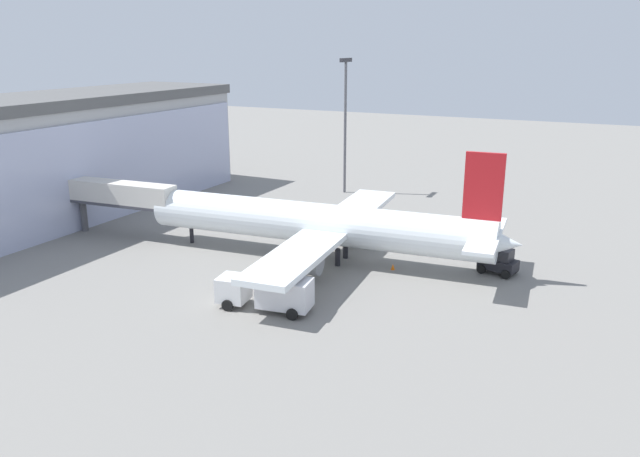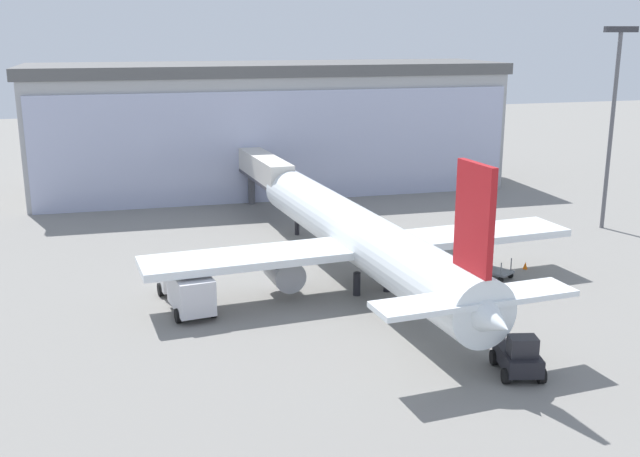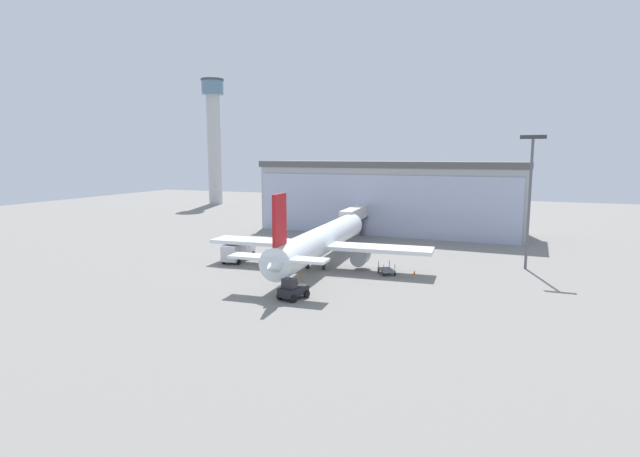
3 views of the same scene
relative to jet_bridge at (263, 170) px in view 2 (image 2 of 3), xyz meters
The scene contains 10 objects.
ground 26.91m from the jet_bridge, 82.89° to the right, with size 240.00×240.00×0.00m, color gray.
terminal_building 12.93m from the jet_bridge, 75.00° to the left, with size 51.80×15.69×13.83m.
jet_bridge is the anchor object (origin of this frame).
apron_light_mast 31.92m from the jet_bridge, 25.54° to the right, with size 3.20×0.40×17.59m.
airplane 22.33m from the jet_bridge, 84.35° to the right, with size 30.59×36.52×10.95m.
catering_truck 25.66m from the jet_bridge, 113.15° to the right, with size 3.24×7.52×2.65m.
baggage_cart 26.48m from the jet_bridge, 63.22° to the right, with size 2.84×3.22×1.50m.
pushback_tug 38.47m from the jet_bridge, 81.93° to the right, with size 2.81×3.53×2.30m.
safety_cone_nose 29.58m from the jet_bridge, 85.42° to the right, with size 0.36×0.36×0.55m, color orange.
safety_cone_wingtip 27.33m from the jet_bridge, 55.87° to the right, with size 0.36×0.36×0.55m, color orange.
Camera 2 is at (-17.58, -42.91, 17.24)m, focal length 42.00 mm.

